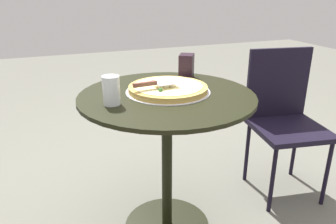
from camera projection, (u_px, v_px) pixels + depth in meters
patio_table at (167, 134)px, 1.58m from camera, size 0.81×0.81×0.75m
pizza_on_tray at (168, 89)px, 1.54m from camera, size 0.39×0.39×0.05m
pizza_server at (155, 83)px, 1.48m from camera, size 0.21×0.09×0.02m
drinking_cup at (111, 90)px, 1.36m from camera, size 0.07×0.07×0.12m
napkin_dispenser at (186, 66)px, 1.75m from camera, size 0.11×0.11×0.13m
patio_chair_near at (284, 113)px, 1.98m from camera, size 0.46×0.46×0.86m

